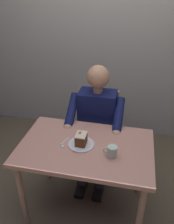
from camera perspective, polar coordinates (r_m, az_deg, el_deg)
name	(u,v)px	position (r m, az deg, el deg)	size (l,w,h in m)	color
ground_plane	(86,205)	(2.38, -0.28, -22.10)	(14.00, 14.00, 0.00)	brown
cafe_rear_panel	(112,17)	(2.89, 6.27, 22.34)	(6.40, 0.12, 3.00)	#A4A59E
dining_table	(86,154)	(1.92, -0.32, -10.43)	(1.06, 0.68, 0.72)	tan
chair	(98,128)	(2.50, 2.81, -3.94)	(0.42, 0.42, 0.88)	tan
seated_person	(96,125)	(2.28, 2.16, -3.21)	(0.53, 0.58, 1.21)	#101745
dessert_plate	(81,145)	(1.86, -1.46, -8.04)	(0.21, 0.21, 0.01)	white
cake_slice	(81,139)	(1.83, -1.48, -6.75)	(0.08, 0.11, 0.11)	brown
coffee_cup	(112,151)	(1.74, 6.21, -9.61)	(0.11, 0.07, 0.09)	#B5CFBD
dessert_spoon	(64,144)	(1.88, -5.82, -7.83)	(0.05, 0.14, 0.01)	silver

